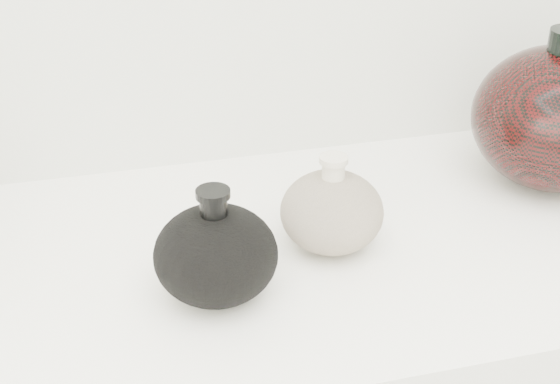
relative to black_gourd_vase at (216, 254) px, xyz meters
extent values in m
cube|color=white|center=(0.09, 0.07, -0.07)|extent=(1.20, 0.50, 0.03)
ellipsoid|color=black|center=(0.00, 0.00, 0.00)|extent=(0.15, 0.15, 0.11)
cylinder|color=black|center=(0.00, 0.00, 0.06)|extent=(0.03, 0.03, 0.03)
cylinder|color=black|center=(0.00, 0.00, 0.07)|extent=(0.04, 0.04, 0.01)
ellipsoid|color=#C2B095|center=(0.15, 0.06, -0.01)|extent=(0.13, 0.13, 0.10)
cylinder|color=beige|center=(0.15, 0.06, 0.05)|extent=(0.03, 0.03, 0.03)
cylinder|color=beige|center=(0.15, 0.06, 0.06)|extent=(0.03, 0.03, 0.01)
ellipsoid|color=black|center=(0.49, 0.14, 0.04)|extent=(0.23, 0.23, 0.19)
camera|label=1|loc=(-0.11, -0.69, 0.47)|focal=50.00mm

